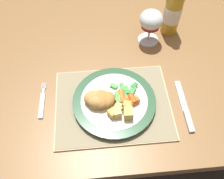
% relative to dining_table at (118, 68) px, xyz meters
% --- Properties ---
extents(ground_plane, '(6.00, 6.00, 0.00)m').
position_rel_dining_table_xyz_m(ground_plane, '(0.00, 0.00, -0.65)').
color(ground_plane, '#383333').
extents(dining_table, '(1.47, 0.86, 0.74)m').
position_rel_dining_table_xyz_m(dining_table, '(0.00, 0.00, 0.00)').
color(dining_table, olive).
rests_on(dining_table, ground).
extents(placemat, '(0.35, 0.27, 0.01)m').
position_rel_dining_table_xyz_m(placemat, '(-0.04, -0.21, 0.09)').
color(placemat, '#CCB789').
rests_on(placemat, dining_table).
extents(dinner_plate, '(0.25, 0.25, 0.02)m').
position_rel_dining_table_xyz_m(dinner_plate, '(-0.03, -0.21, 0.10)').
color(dinner_plate, white).
rests_on(dinner_plate, placemat).
extents(breaded_croquettes, '(0.11, 0.08, 0.04)m').
position_rel_dining_table_xyz_m(breaded_croquettes, '(-0.08, -0.22, 0.13)').
color(breaded_croquettes, '#B77F3D').
rests_on(breaded_croquettes, dinner_plate).
extents(green_beans_pile, '(0.09, 0.08, 0.02)m').
position_rel_dining_table_xyz_m(green_beans_pile, '(-0.00, -0.19, 0.12)').
color(green_beans_pile, '#4CA84C').
rests_on(green_beans_pile, dinner_plate).
extents(glazed_carrots, '(0.07, 0.08, 0.02)m').
position_rel_dining_table_xyz_m(glazed_carrots, '(0.00, -0.23, 0.12)').
color(glazed_carrots, orange).
rests_on(glazed_carrots, dinner_plate).
extents(fork, '(0.02, 0.13, 0.01)m').
position_rel_dining_table_xyz_m(fork, '(-0.26, -0.19, 0.09)').
color(fork, silver).
rests_on(fork, dining_table).
extents(table_knife, '(0.02, 0.18, 0.01)m').
position_rel_dining_table_xyz_m(table_knife, '(0.18, -0.25, 0.09)').
color(table_knife, silver).
rests_on(table_knife, dining_table).
extents(wine_glass, '(0.08, 0.08, 0.13)m').
position_rel_dining_table_xyz_m(wine_glass, '(0.12, 0.06, 0.17)').
color(wine_glass, silver).
rests_on(wine_glass, dining_table).
extents(bottle, '(0.06, 0.06, 0.27)m').
position_rel_dining_table_xyz_m(bottle, '(0.20, 0.10, 0.19)').
color(bottle, gold).
rests_on(bottle, dining_table).
extents(roast_potatoes, '(0.07, 0.06, 0.03)m').
position_rel_dining_table_xyz_m(roast_potatoes, '(-0.02, -0.26, 0.12)').
color(roast_potatoes, '#DBB256').
rests_on(roast_potatoes, dinner_plate).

